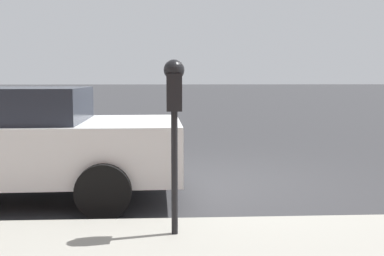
# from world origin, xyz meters

# --- Properties ---
(ground_plane) EXTENTS (220.00, 220.00, 0.00)m
(ground_plane) POSITION_xyz_m (0.00, 0.00, 0.00)
(ground_plane) COLOR #333335
(parking_meter) EXTENTS (0.21, 0.19, 1.63)m
(parking_meter) POSITION_xyz_m (-2.68, 0.44, 1.38)
(parking_meter) COLOR black
(parking_meter) RESTS_ON sidewalk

